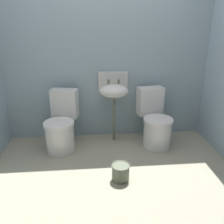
% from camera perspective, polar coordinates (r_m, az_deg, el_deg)
% --- Properties ---
extents(ground_plane, '(3.30, 2.70, 0.08)m').
position_cam_1_polar(ground_plane, '(2.72, 0.56, -16.97)').
color(ground_plane, gray).
extents(wall_back, '(3.30, 0.10, 2.41)m').
position_cam_1_polar(wall_back, '(3.37, -1.42, 13.62)').
color(wall_back, '#8BA1AB').
rests_on(wall_back, ground).
extents(toilet_left, '(0.49, 0.66, 0.78)m').
position_cam_1_polar(toilet_left, '(3.24, -12.28, -3.42)').
color(toilet_left, silver).
rests_on(toilet_left, ground).
extents(toilet_right, '(0.48, 0.65, 0.78)m').
position_cam_1_polar(toilet_right, '(3.33, 10.48, -2.62)').
color(toilet_right, silver).
rests_on(toilet_right, ground).
extents(sink, '(0.42, 0.35, 0.99)m').
position_cam_1_polar(sink, '(3.25, 0.47, 5.31)').
color(sink, '#5C6650').
rests_on(sink, ground).
extents(bucket, '(0.21, 0.21, 0.19)m').
position_cam_1_polar(bucket, '(2.65, 2.11, -14.41)').
color(bucket, '#5C6650').
rests_on(bucket, ground).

